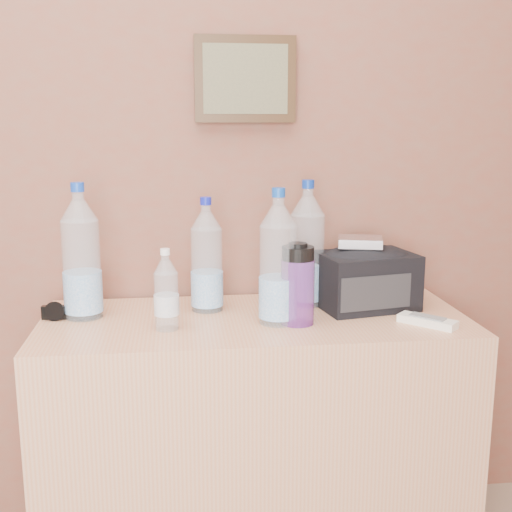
{
  "coord_description": "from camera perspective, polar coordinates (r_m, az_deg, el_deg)",
  "views": [
    {
      "loc": [
        0.31,
        0.03,
        1.27
      ],
      "look_at": [
        0.51,
        1.71,
        0.92
      ],
      "focal_mm": 45.0,
      "sensor_mm": 36.0,
      "label": 1
    }
  ],
  "objects": [
    {
      "name": "nalgene_bottle",
      "position": [
        1.72,
        3.72,
        -2.52
      ],
      "size": [
        0.09,
        0.09,
        0.22
      ],
      "rotation": [
        0.0,
        0.0,
        0.31
      ],
      "color": "#753298",
      "rests_on": "dresser"
    },
    {
      "name": "pet_large_c",
      "position": [
        1.9,
        4.56,
        0.52
      ],
      "size": [
        0.1,
        0.1,
        0.37
      ],
      "rotation": [
        0.0,
        0.0,
        -0.42
      ],
      "color": "silver",
      "rests_on": "dresser"
    },
    {
      "name": "pet_small",
      "position": [
        1.69,
        -7.98,
        -3.38
      ],
      "size": [
        0.06,
        0.06,
        0.22
      ],
      "rotation": [
        0.0,
        0.0,
        -0.24
      ],
      "color": "silver",
      "rests_on": "dresser"
    },
    {
      "name": "pet_large_a",
      "position": [
        1.83,
        -15.26,
        -0.25
      ],
      "size": [
        0.1,
        0.1,
        0.38
      ],
      "rotation": [
        0.0,
        0.0,
        -0.07
      ],
      "color": "#C4DCF9",
      "rests_on": "dresser"
    },
    {
      "name": "picture_frame",
      "position": [
        1.96,
        -0.97,
        15.43
      ],
      "size": [
        0.3,
        0.03,
        0.25
      ],
      "primitive_type": null,
      "color": "#382311",
      "rests_on": "room_shell"
    },
    {
      "name": "toiletry_bag",
      "position": [
        1.9,
        9.76,
        -1.85
      ],
      "size": [
        0.3,
        0.24,
        0.18
      ],
      "primitive_type": null,
      "rotation": [
        0.0,
        0.0,
        0.19
      ],
      "color": "black",
      "rests_on": "dresser"
    },
    {
      "name": "sunglasses",
      "position": [
        1.86,
        -16.31,
        -4.82
      ],
      "size": [
        0.15,
        0.07,
        0.04
      ],
      "primitive_type": null,
      "rotation": [
        0.0,
        0.0,
        -0.08
      ],
      "color": "black",
      "rests_on": "dresser"
    },
    {
      "name": "pet_large_d",
      "position": [
        1.71,
        1.97,
        -0.75
      ],
      "size": [
        0.1,
        0.1,
        0.37
      ],
      "rotation": [
        0.0,
        0.0,
        0.11
      ],
      "color": "white",
      "rests_on": "dresser"
    },
    {
      "name": "foil_packet",
      "position": [
        1.88,
        9.25,
        1.26
      ],
      "size": [
        0.15,
        0.13,
        0.03
      ],
      "primitive_type": "cube",
      "rotation": [
        0.0,
        0.0,
        -0.26
      ],
      "color": "silver",
      "rests_on": "toiletry_bag"
    },
    {
      "name": "pet_large_b",
      "position": [
        1.84,
        -4.41,
        -0.44
      ],
      "size": [
        0.09,
        0.09,
        0.33
      ],
      "rotation": [
        0.0,
        0.0,
        0.37
      ],
      "color": "white",
      "rests_on": "dresser"
    },
    {
      "name": "ac_remote",
      "position": [
        1.79,
        14.99,
        -5.62
      ],
      "size": [
        0.15,
        0.15,
        0.02
      ],
      "primitive_type": "cube",
      "rotation": [
        0.0,
        0.0,
        -0.8
      ],
      "color": "white",
      "rests_on": "dresser"
    },
    {
      "name": "dresser",
      "position": [
        1.94,
        -0.09,
        -15.98
      ],
      "size": [
        1.19,
        0.49,
        0.74
      ],
      "primitive_type": "cube",
      "color": "tan",
      "rests_on": "ground"
    }
  ]
}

